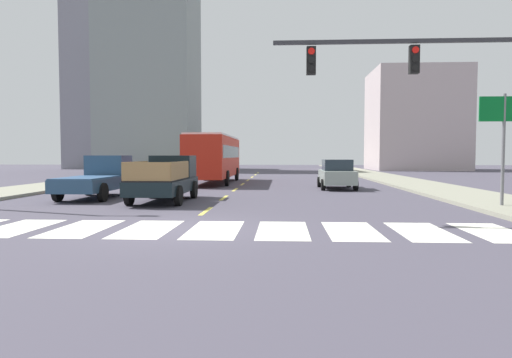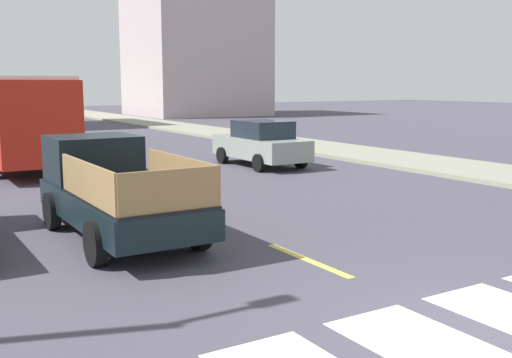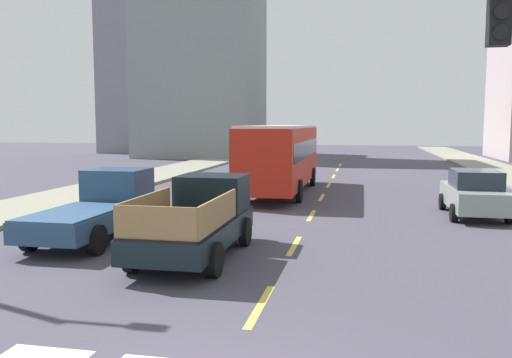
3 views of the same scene
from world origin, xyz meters
The scene contains 15 objects.
sidewalk_left centered at (-11.42, 18.00, 0.07)m, with size 3.81×110.00×0.15m, color gray.
lane_dash_0 centered at (0.00, 4.00, 0.00)m, with size 0.16×2.40×0.01m, color #D1C24D.
lane_dash_1 centered at (0.00, 9.00, 0.00)m, with size 0.16×2.40×0.01m, color #D1C24D.
lane_dash_2 centered at (0.00, 14.00, 0.00)m, with size 0.16×2.40×0.01m, color #D1C24D.
lane_dash_3 centered at (0.00, 19.00, 0.00)m, with size 0.16×2.40×0.01m, color #D1C24D.
lane_dash_4 centered at (0.00, 24.00, 0.00)m, with size 0.16×2.40×0.01m, color #D1C24D.
lane_dash_5 centered at (0.00, 29.00, 0.00)m, with size 0.16×2.40×0.01m, color #D1C24D.
lane_dash_6 centered at (0.00, 34.00, 0.00)m, with size 0.16×2.40×0.01m, color #D1C24D.
lane_dash_7 centered at (0.00, 39.00, 0.00)m, with size 0.16×2.40×0.01m, color #D1C24D.
pickup_stakebed centered at (-2.33, 7.60, 0.94)m, with size 2.18×5.20×1.96m.
pickup_dark centered at (-5.88, 9.00, 0.92)m, with size 2.18×5.20×1.96m.
city_bus centered at (-2.09, 20.11, 1.95)m, with size 2.72×10.80×3.32m.
sedan_near_right centered at (5.88, 15.03, 0.86)m, with size 2.02×4.40×1.72m.
tower_tall_centre centered at (-14.56, 47.22, 12.16)m, with size 11.85×9.57×24.32m, color gray.
block_mid_right centered at (-23.56, 55.25, 12.50)m, with size 9.28×9.73×25.00m, color gray.
Camera 3 is at (1.83, -5.46, 3.41)m, focal length 37.10 mm.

